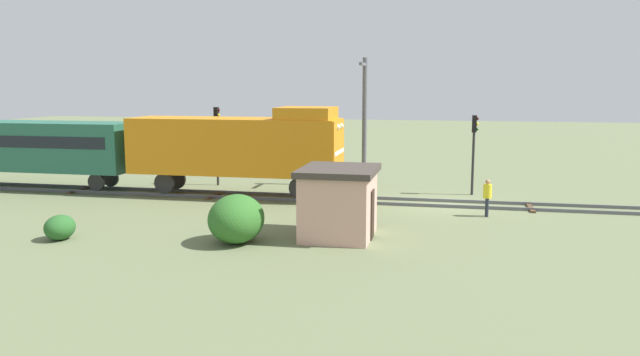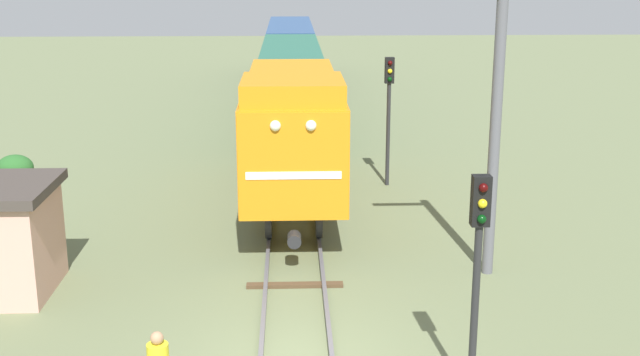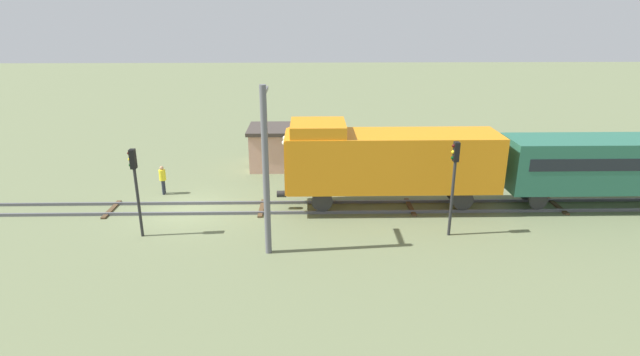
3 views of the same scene
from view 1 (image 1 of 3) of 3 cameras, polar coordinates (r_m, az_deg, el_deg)
name	(u,v)px [view 1 (image 1 of 3)]	position (r m, az deg, el deg)	size (l,w,h in m)	color
ground_plane	(445,205)	(31.50, 11.38, -2.42)	(144.78, 144.78, 0.00)	#66704C
railway_track	(445,203)	(31.48, 11.39, -2.29)	(2.40, 96.52, 0.16)	#595960
locomotive	(239,145)	(32.97, -7.46, 3.04)	(2.90, 11.60, 4.60)	orange
passenger_car_leading	(16,144)	(39.49, -26.04, 2.79)	(2.84, 14.00, 3.66)	#26604C
traffic_signal_near	(474,140)	(34.28, 13.90, 3.40)	(0.32, 0.34, 4.28)	#262628
traffic_signal_mid	(217,132)	(36.99, -9.40, 4.22)	(0.32, 0.34, 4.59)	#262628
worker_near_track	(487,195)	(29.00, 15.05, -1.49)	(0.38, 0.38, 1.70)	#262B38
catenary_mast	(364,118)	(36.27, 4.08, 5.46)	(1.94, 0.28, 7.42)	#595960
relay_hut	(339,202)	(24.25, 1.73, -2.19)	(3.50, 2.90, 2.74)	#D19E8C
bush_near	(236,219)	(23.63, -7.66, -3.72)	(2.53, 2.07, 1.84)	#2F6726
bush_mid	(60,227)	(25.98, -22.69, -4.19)	(1.32, 1.08, 0.96)	#275C26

